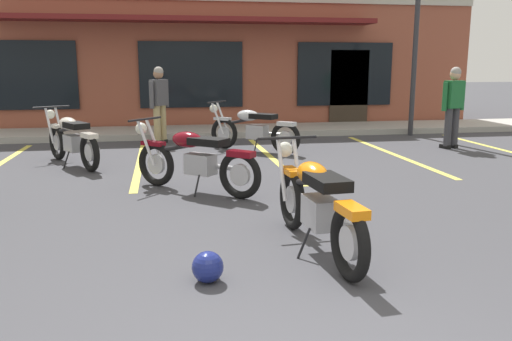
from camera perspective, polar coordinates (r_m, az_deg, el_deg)
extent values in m
plane|color=#3D3D42|center=(6.17, -2.36, -4.98)|extent=(80.00, 80.00, 0.00)
cube|color=#A8A59E|center=(13.32, -6.61, 4.19)|extent=(22.00, 1.80, 0.14)
cube|color=brown|center=(17.08, -7.56, 11.60)|extent=(15.73, 5.84, 3.61)
cube|color=black|center=(14.51, -23.98, 9.35)|extent=(2.69, 0.06, 1.70)
cube|color=black|center=(14.12, -6.97, 10.21)|extent=(2.69, 0.06, 1.70)
cube|color=black|center=(14.95, 9.57, 10.20)|extent=(2.69, 0.06, 1.70)
cube|color=#33281E|center=(15.01, 9.99, 8.67)|extent=(1.10, 0.06, 2.10)
cube|color=maroon|center=(13.75, -7.01, 15.86)|extent=(9.44, 0.90, 0.12)
cube|color=#DBCC4C|center=(9.76, -12.41, 0.93)|extent=(0.12, 4.80, 0.01)
cube|color=#DBCC4C|center=(9.95, 1.69, 1.40)|extent=(0.12, 4.80, 0.01)
cube|color=#DBCC4C|center=(10.71, 14.52, 1.75)|extent=(0.12, 4.80, 0.01)
cube|color=#DBCC4C|center=(11.91, 25.22, 1.98)|extent=(0.12, 4.80, 0.01)
torus|color=black|center=(4.39, 10.04, -7.69)|extent=(0.16, 0.65, 0.64)
cylinder|color=#B7B7BC|center=(4.39, 10.04, -7.69)|extent=(0.08, 0.29, 0.29)
torus|color=black|center=(5.66, 3.90, -3.13)|extent=(0.16, 0.65, 0.64)
cylinder|color=#B7B7BC|center=(5.66, 3.90, -3.13)|extent=(0.08, 0.29, 0.29)
cylinder|color=silver|center=(5.66, 2.76, 0.19)|extent=(0.07, 0.33, 0.66)
cylinder|color=silver|center=(5.71, 4.48, 0.28)|extent=(0.07, 0.33, 0.66)
cylinder|color=black|center=(5.71, 3.41, 3.54)|extent=(0.66, 0.09, 0.03)
sphere|color=silver|center=(5.80, 3.14, 2.28)|extent=(0.18, 0.18, 0.17)
cube|color=orange|center=(5.63, 3.81, -0.08)|extent=(0.17, 0.37, 0.06)
cube|color=#9E9EA3|center=(4.92, 6.94, -4.49)|extent=(0.27, 0.42, 0.28)
cylinder|color=silver|center=(4.66, 10.23, -6.02)|extent=(0.12, 0.55, 0.07)
cylinder|color=black|center=(5.04, 6.16, -1.27)|extent=(0.14, 0.94, 0.26)
ellipsoid|color=orange|center=(5.04, 6.09, -0.33)|extent=(0.30, 0.50, 0.22)
cube|color=black|center=(4.72, 7.66, -1.20)|extent=(0.32, 0.54, 0.10)
cube|color=orange|center=(4.29, 10.29, -4.24)|extent=(0.19, 0.37, 0.08)
cylinder|color=black|center=(4.87, 5.19, -7.82)|extent=(0.14, 0.04, 0.29)
torus|color=black|center=(9.02, -17.49, 1.86)|extent=(0.41, 0.60, 0.64)
cylinder|color=#B7B7BC|center=(9.02, -17.49, 1.86)|extent=(0.20, 0.28, 0.29)
torus|color=black|center=(10.35, -20.61, 2.84)|extent=(0.41, 0.60, 0.64)
cylinder|color=#B7B7BC|center=(10.35, -20.61, 2.84)|extent=(0.20, 0.28, 0.29)
cylinder|color=silver|center=(10.38, -21.39, 4.58)|extent=(0.20, 0.30, 0.66)
cylinder|color=silver|center=(10.44, -20.46, 4.68)|extent=(0.20, 0.30, 0.66)
cylinder|color=black|center=(10.46, -21.20, 6.41)|extent=(0.59, 0.36, 0.03)
sphere|color=silver|center=(10.54, -21.28, 5.67)|extent=(0.23, 0.23, 0.17)
cube|color=beige|center=(10.35, -20.80, 4.50)|extent=(0.30, 0.38, 0.06)
cube|color=#9E9EA3|center=(9.60, -19.01, 2.80)|extent=(0.41, 0.47, 0.28)
cylinder|color=silver|center=(9.32, -17.36, 2.41)|extent=(0.34, 0.51, 0.07)
cylinder|color=black|center=(9.75, -19.53, 4.32)|extent=(0.53, 0.84, 0.26)
ellipsoid|color=beige|center=(9.76, -19.61, 4.79)|extent=(0.47, 0.55, 0.22)
cube|color=black|center=(9.43, -18.82, 4.63)|extent=(0.50, 0.59, 0.10)
cube|color=beige|center=(8.97, -17.54, 3.61)|extent=(0.32, 0.39, 0.08)
cylinder|color=black|center=(9.51, -19.76, 1.09)|extent=(0.13, 0.09, 0.29)
torus|color=black|center=(6.89, -1.74, -0.47)|extent=(0.55, 0.50, 0.64)
cylinder|color=#B7B7BC|center=(6.89, -1.74, -0.47)|extent=(0.26, 0.24, 0.29)
torus|color=black|center=(7.75, -10.71, 0.68)|extent=(0.55, 0.50, 0.64)
cylinder|color=#B7B7BC|center=(7.75, -10.71, 0.68)|extent=(0.26, 0.24, 0.29)
cylinder|color=silver|center=(7.70, -11.80, 2.98)|extent=(0.27, 0.25, 0.66)
cylinder|color=silver|center=(7.83, -10.90, 3.16)|extent=(0.27, 0.25, 0.66)
cylinder|color=black|center=(7.78, -11.88, 5.44)|extent=(0.46, 0.52, 0.03)
sphere|color=silver|center=(7.85, -12.26, 4.45)|extent=(0.24, 0.24, 0.17)
cube|color=maroon|center=(7.73, -11.01, 2.89)|extent=(0.36, 0.34, 0.06)
cube|color=#9E9EA3|center=(7.23, -6.00, 0.69)|extent=(0.46, 0.44, 0.28)
cylinder|color=silver|center=(7.14, -2.95, 0.27)|extent=(0.46, 0.42, 0.07)
cylinder|color=black|center=(7.31, -7.29, 2.69)|extent=(0.75, 0.67, 0.26)
ellipsoid|color=maroon|center=(7.32, -7.43, 3.32)|extent=(0.53, 0.51, 0.22)
cube|color=black|center=(7.10, -5.16, 3.12)|extent=(0.58, 0.55, 0.10)
cube|color=maroon|center=(6.82, -1.62, 1.81)|extent=(0.38, 0.36, 0.08)
cylinder|color=black|center=(7.11, -6.39, -1.65)|extent=(0.11, 0.12, 0.29)
torus|color=black|center=(10.28, 3.19, 3.49)|extent=(0.55, 0.50, 0.64)
cylinder|color=#B7B7BC|center=(10.28, 3.19, 3.49)|extent=(0.26, 0.23, 0.29)
torus|color=black|center=(11.02, -3.45, 4.03)|extent=(0.55, 0.50, 0.64)
cylinder|color=#B7B7BC|center=(11.02, -3.45, 4.03)|extent=(0.26, 0.23, 0.29)
cylinder|color=silver|center=(10.96, -4.17, 5.67)|extent=(0.27, 0.25, 0.66)
cylinder|color=silver|center=(11.11, -3.63, 5.75)|extent=(0.27, 0.25, 0.66)
cylinder|color=black|center=(11.06, -4.26, 7.38)|extent=(0.46, 0.52, 0.03)
sphere|color=silver|center=(11.11, -4.59, 6.67)|extent=(0.24, 0.24, 0.17)
cube|color=silver|center=(11.01, -3.64, 5.60)|extent=(0.36, 0.34, 0.06)
cube|color=#9E9EA3|center=(10.58, 0.13, 4.18)|extent=(0.46, 0.44, 0.28)
cylinder|color=silver|center=(10.52, 2.25, 3.91)|extent=(0.46, 0.41, 0.07)
cylinder|color=black|center=(10.65, -0.80, 5.53)|extent=(0.75, 0.66, 0.26)
ellipsoid|color=silver|center=(10.66, -0.89, 5.96)|extent=(0.53, 0.51, 0.22)
cube|color=black|center=(10.47, 0.79, 5.87)|extent=(0.58, 0.55, 0.10)
cube|color=silver|center=(10.23, 3.31, 5.04)|extent=(0.38, 0.36, 0.08)
cylinder|color=black|center=(10.43, -0.05, 2.63)|extent=(0.11, 0.12, 0.29)
cube|color=black|center=(11.73, 19.71, 2.45)|extent=(0.17, 0.26, 0.08)
cube|color=black|center=(11.87, 20.37, 2.51)|extent=(0.17, 0.26, 0.08)
cylinder|color=#38383D|center=(11.65, 19.99, 4.46)|extent=(0.19, 0.19, 0.80)
cylinder|color=#38383D|center=(11.79, 20.65, 4.49)|extent=(0.19, 0.19, 0.80)
cube|color=#1E6633|center=(11.67, 20.55, 7.69)|extent=(0.43, 0.32, 0.56)
cylinder|color=#1E6633|center=(11.48, 19.69, 7.50)|extent=(0.13, 0.13, 0.58)
cylinder|color=#1E6633|center=(11.85, 21.36, 7.49)|extent=(0.13, 0.13, 0.58)
sphere|color=tan|center=(11.65, 20.69, 9.65)|extent=(0.28, 0.28, 0.22)
sphere|color=gray|center=(11.64, 20.75, 9.90)|extent=(0.26, 0.26, 0.21)
cube|color=black|center=(11.89, -10.69, 3.04)|extent=(0.25, 0.23, 0.08)
cube|color=black|center=(12.04, -10.08, 3.17)|extent=(0.25, 0.23, 0.08)
cylinder|color=tan|center=(11.81, -10.61, 5.04)|extent=(0.21, 0.21, 0.80)
cylinder|color=tan|center=(11.96, -10.00, 5.15)|extent=(0.21, 0.21, 0.80)
cube|color=#4C4C51|center=(11.83, -10.42, 8.27)|extent=(0.41, 0.43, 0.56)
cylinder|color=#4C4C51|center=(11.64, -11.20, 8.00)|extent=(0.14, 0.14, 0.58)
cylinder|color=#4C4C51|center=(12.03, -9.65, 8.16)|extent=(0.14, 0.14, 0.58)
sphere|color=#A07556|center=(11.82, -10.49, 10.21)|extent=(0.31, 0.31, 0.22)
sphere|color=gray|center=(11.81, -10.46, 10.45)|extent=(0.30, 0.30, 0.21)
sphere|color=navy|center=(4.37, -5.23, -10.32)|extent=(0.26, 0.26, 0.26)
cube|color=black|center=(4.46, -5.34, -9.90)|extent=(0.18, 0.03, 0.09)
cylinder|color=#2D2D33|center=(13.52, 16.88, 14.08)|extent=(0.12, 0.12, 4.94)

